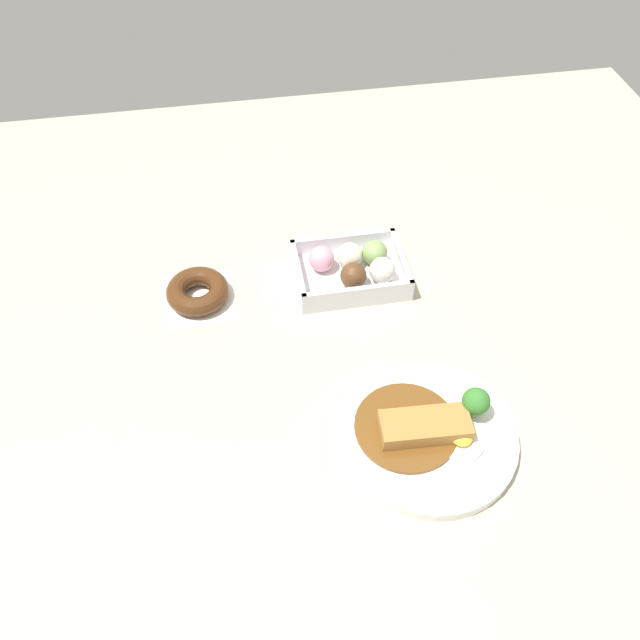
# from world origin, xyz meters

# --- Properties ---
(ground_plane) EXTENTS (1.60, 1.60, 0.00)m
(ground_plane) POSITION_xyz_m (0.00, 0.00, 0.00)
(ground_plane) COLOR #B2A893
(curry_plate) EXTENTS (0.24, 0.24, 0.07)m
(curry_plate) POSITION_xyz_m (-0.07, 0.13, 0.01)
(curry_plate) COLOR white
(curry_plate) RESTS_ON ground_plane
(donut_box) EXTENTS (0.18, 0.14, 0.06)m
(donut_box) POSITION_xyz_m (-0.03, -0.20, 0.02)
(donut_box) COLOR white
(donut_box) RESTS_ON ground_plane
(chocolate_ring_donut) EXTENTS (0.13, 0.13, 0.03)m
(chocolate_ring_donut) POSITION_xyz_m (0.23, -0.19, 0.02)
(chocolate_ring_donut) COLOR white
(chocolate_ring_donut) RESTS_ON ground_plane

